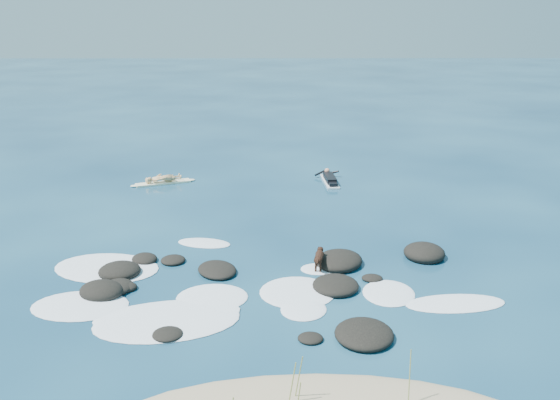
{
  "coord_description": "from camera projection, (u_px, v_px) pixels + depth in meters",
  "views": [
    {
      "loc": [
        -0.87,
        -17.91,
        7.75
      ],
      "look_at": [
        -0.72,
        4.0,
        0.9
      ],
      "focal_mm": 40.0,
      "sensor_mm": 36.0,
      "label": 1
    }
  ],
  "objects": [
    {
      "name": "breaking_foam",
      "position": [
        206.0,
        296.0,
        17.35
      ],
      "size": [
        13.44,
        7.63,
        0.12
      ],
      "color": "white",
      "rests_on": "ground"
    },
    {
      "name": "paddling_surfer_rig",
      "position": [
        330.0,
        179.0,
        28.52
      ],
      "size": [
        1.17,
        2.62,
        0.45
      ],
      "rotation": [
        0.0,
        0.0,
        1.65
      ],
      "color": "white",
      "rests_on": "ground"
    },
    {
      "name": "reef_rocks",
      "position": [
        275.0,
        278.0,
        18.24
      ],
      "size": [
        11.16,
        6.7,
        0.58
      ],
      "color": "black",
      "rests_on": "ground"
    },
    {
      "name": "ground",
      "position": [
        304.0,
        266.0,
        19.41
      ],
      "size": [
        160.0,
        160.0,
        0.0
      ],
      "primitive_type": "plane",
      "color": "#0A2642",
      "rests_on": "ground"
    },
    {
      "name": "standing_surfer_rig",
      "position": [
        163.0,
        170.0,
        28.13
      ],
      "size": [
        2.86,
        1.4,
        1.69
      ],
      "rotation": [
        0.0,
        0.0,
        0.38
      ],
      "color": "#FAF5C8",
      "rests_on": "ground"
    },
    {
      "name": "dog",
      "position": [
        319.0,
        257.0,
        18.96
      ],
      "size": [
        0.38,
        1.04,
        0.66
      ],
      "rotation": [
        0.0,
        0.0,
        1.4
      ],
      "color": "black",
      "rests_on": "ground"
    }
  ]
}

